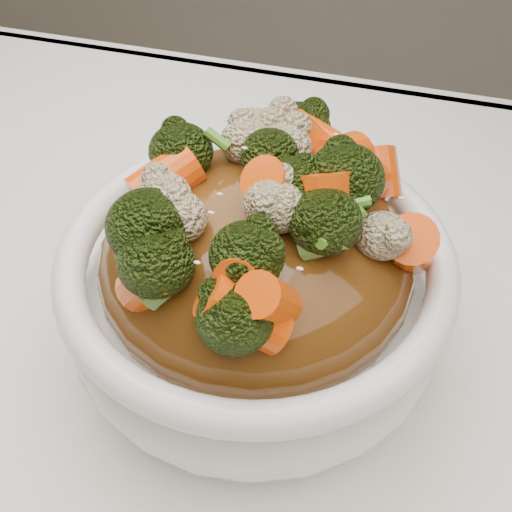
% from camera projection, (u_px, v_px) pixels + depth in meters
% --- Properties ---
extents(tablecloth, '(1.20, 0.80, 0.04)m').
position_uv_depth(tablecloth, '(262.00, 430.00, 0.37)').
color(tablecloth, white).
rests_on(tablecloth, dining_table).
extents(bowl, '(0.29, 0.29, 0.09)m').
position_uv_depth(bowl, '(256.00, 295.00, 0.36)').
color(bowl, white).
rests_on(bowl, tablecloth).
extents(sauce_base, '(0.23, 0.23, 0.10)m').
position_uv_depth(sauce_base, '(256.00, 260.00, 0.34)').
color(sauce_base, '#532E0E').
rests_on(sauce_base, bowl).
extents(carrots, '(0.23, 0.23, 0.05)m').
position_uv_depth(carrots, '(256.00, 169.00, 0.30)').
color(carrots, '#EE4D07').
rests_on(carrots, sauce_base).
extents(broccoli, '(0.23, 0.23, 0.05)m').
position_uv_depth(broccoli, '(256.00, 171.00, 0.30)').
color(broccoli, black).
rests_on(broccoli, sauce_base).
extents(cauliflower, '(0.23, 0.23, 0.04)m').
position_uv_depth(cauliflower, '(256.00, 174.00, 0.30)').
color(cauliflower, '#CDB78C').
rests_on(cauliflower, sauce_base).
extents(scallions, '(0.17, 0.17, 0.02)m').
position_uv_depth(scallions, '(256.00, 167.00, 0.30)').
color(scallions, '#46861F').
rests_on(scallions, sauce_base).
extents(sesame_seeds, '(0.21, 0.21, 0.01)m').
position_uv_depth(sesame_seeds, '(256.00, 167.00, 0.30)').
color(sesame_seeds, beige).
rests_on(sesame_seeds, sauce_base).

